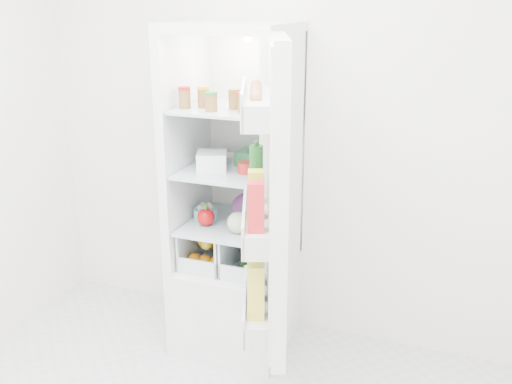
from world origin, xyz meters
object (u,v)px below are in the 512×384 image
at_px(mushroom_bowl, 206,214).
at_px(fridge_door, 271,205).
at_px(refrigerator, 238,232).
at_px(red_cabbage, 246,208).

distance_m(mushroom_bowl, fridge_door, 0.85).
xyz_separation_m(refrigerator, mushroom_bowl, (-0.17, -0.07, 0.11)).
bearing_deg(red_cabbage, fridge_door, -59.85).
xyz_separation_m(mushroom_bowl, fridge_door, (0.57, -0.55, 0.31)).
height_order(refrigerator, fridge_door, refrigerator).
bearing_deg(refrigerator, mushroom_bowl, -156.89).
bearing_deg(fridge_door, red_cabbage, 9.76).
distance_m(refrigerator, fridge_door, 0.85).
bearing_deg(mushroom_bowl, refrigerator, 23.11).
relative_size(red_cabbage, mushroom_bowl, 1.21).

